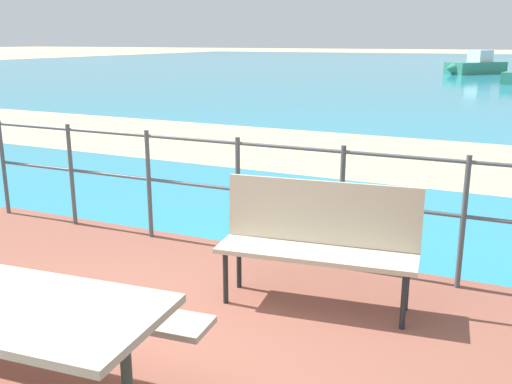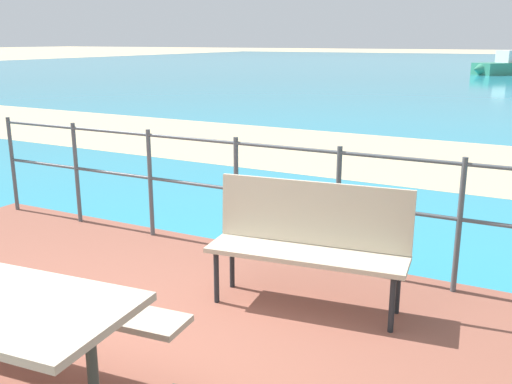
# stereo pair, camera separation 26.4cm
# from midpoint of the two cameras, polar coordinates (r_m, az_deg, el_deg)

# --- Properties ---
(beach_strip) EXTENTS (54.08, 5.26, 0.01)m
(beach_strip) POSITION_cam_midpoint_polar(r_m,az_deg,el_deg) (10.43, 13.64, 3.46)
(beach_strip) COLOR tan
(beach_strip) RESTS_ON ground
(park_bench) EXTENTS (1.50, 0.58, 0.92)m
(park_bench) POSITION_cam_midpoint_polar(r_m,az_deg,el_deg) (4.28, 7.08, -4.31)
(park_bench) COLOR #BCAD93
(park_bench) RESTS_ON patio_paving
(railing_fence) EXTENTS (5.94, 0.04, 1.08)m
(railing_fence) POSITION_cam_midpoint_polar(r_m,az_deg,el_deg) (5.28, -0.55, 0.95)
(railing_fence) COLOR #4C5156
(railing_fence) RESTS_ON patio_paving
(boat_near) EXTENTS (3.37, 4.00, 1.36)m
(boat_near) POSITION_cam_midpoint_polar(r_m,az_deg,el_deg) (36.87, 23.47, 11.30)
(boat_near) COLOR #338466
(boat_near) RESTS_ON sea_water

